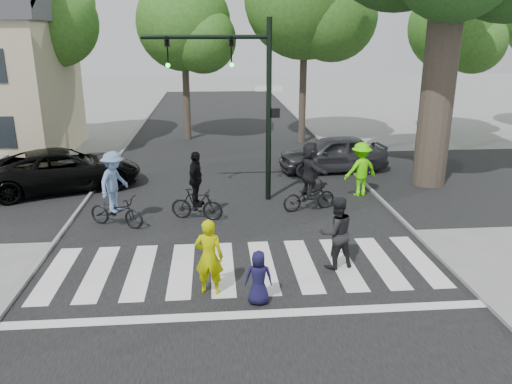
# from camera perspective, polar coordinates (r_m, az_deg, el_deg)

# --- Properties ---
(ground) EXTENTS (120.00, 120.00, 0.00)m
(ground) POSITION_cam_1_polar(r_m,az_deg,el_deg) (11.57, -1.20, -10.77)
(ground) COLOR gray
(ground) RESTS_ON ground
(road_stem) EXTENTS (10.00, 70.00, 0.01)m
(road_stem) POSITION_cam_1_polar(r_m,az_deg,el_deg) (16.13, -2.39, -2.28)
(road_stem) COLOR black
(road_stem) RESTS_ON ground
(road_cross) EXTENTS (70.00, 10.00, 0.01)m
(road_cross) POSITION_cam_1_polar(r_m,az_deg,el_deg) (18.98, -2.82, 0.82)
(road_cross) COLOR black
(road_cross) RESTS_ON ground
(curb_left) EXTENTS (0.10, 70.00, 0.10)m
(curb_left) POSITION_cam_1_polar(r_m,az_deg,el_deg) (16.69, -19.99, -2.51)
(curb_left) COLOR gray
(curb_left) RESTS_ON ground
(curb_right) EXTENTS (0.10, 70.00, 0.10)m
(curb_right) POSITION_cam_1_polar(r_m,az_deg,el_deg) (17.08, 14.79, -1.56)
(curb_right) COLOR gray
(curb_right) RESTS_ON ground
(crosswalk) EXTENTS (10.00, 3.85, 0.01)m
(crosswalk) POSITION_cam_1_polar(r_m,az_deg,el_deg) (12.15, -1.41, -9.25)
(crosswalk) COLOR silver
(crosswalk) RESTS_ON ground
(traffic_signal) EXTENTS (4.45, 0.29, 6.00)m
(traffic_signal) POSITION_cam_1_polar(r_m,az_deg,el_deg) (16.46, -1.51, 12.08)
(traffic_signal) COLOR black
(traffic_signal) RESTS_ON ground
(bg_tree_1) EXTENTS (6.09, 5.80, 9.80)m
(bg_tree_1) POSITION_cam_1_polar(r_m,az_deg,el_deg) (26.89, -23.75, 18.75)
(bg_tree_1) COLOR brown
(bg_tree_1) RESTS_ON ground
(bg_tree_2) EXTENTS (5.04, 4.80, 8.40)m
(bg_tree_2) POSITION_cam_1_polar(r_m,az_deg,el_deg) (26.79, -7.74, 18.13)
(bg_tree_2) COLOR brown
(bg_tree_2) RESTS_ON ground
(bg_tree_3) EXTENTS (6.30, 6.00, 10.20)m
(bg_tree_3) POSITION_cam_1_polar(r_m,az_deg,el_deg) (25.93, 6.46, 20.77)
(bg_tree_3) COLOR brown
(bg_tree_3) RESTS_ON ground
(bg_tree_4) EXTENTS (4.83, 4.60, 8.15)m
(bg_tree_4) POSITION_cam_1_polar(r_m,az_deg,el_deg) (29.26, 22.12, 16.72)
(bg_tree_4) COLOR brown
(bg_tree_4) RESTS_ON ground
(pedestrian_woman) EXTENTS (0.70, 0.53, 1.74)m
(pedestrian_woman) POSITION_cam_1_polar(r_m,az_deg,el_deg) (10.98, -5.39, -7.39)
(pedestrian_woman) COLOR #ADBB00
(pedestrian_woman) RESTS_ON ground
(pedestrian_child) EXTENTS (0.60, 0.40, 1.20)m
(pedestrian_child) POSITION_cam_1_polar(r_m,az_deg,el_deg) (10.64, 0.30, -9.79)
(pedestrian_child) COLOR #151236
(pedestrian_child) RESTS_ON ground
(pedestrian_adult) EXTENTS (1.02, 0.88, 1.82)m
(pedestrian_adult) POSITION_cam_1_polar(r_m,az_deg,el_deg) (12.25, 9.13, -4.60)
(pedestrian_adult) COLOR black
(pedestrian_adult) RESTS_ON ground
(cyclist_left) EXTENTS (1.90, 1.35, 2.29)m
(cyclist_left) POSITION_cam_1_polar(r_m,az_deg,el_deg) (15.20, -15.81, -0.29)
(cyclist_left) COLOR black
(cyclist_left) RESTS_ON ground
(cyclist_mid) EXTENTS (1.71, 1.07, 2.15)m
(cyclist_mid) POSITION_cam_1_polar(r_m,az_deg,el_deg) (15.32, -6.83, -0.02)
(cyclist_mid) COLOR black
(cyclist_mid) RESTS_ON ground
(cyclist_right) EXTENTS (1.88, 1.74, 2.27)m
(cyclist_right) POSITION_cam_1_polar(r_m,az_deg,el_deg) (16.08, 6.14, 1.34)
(cyclist_right) COLOR black
(cyclist_right) RESTS_ON ground
(car_suv) EXTENTS (5.96, 4.24, 1.51)m
(car_suv) POSITION_cam_1_polar(r_m,az_deg,el_deg) (19.59, -21.06, 2.44)
(car_suv) COLOR black
(car_suv) RESTS_ON ground
(car_grey) EXTENTS (4.56, 2.11, 1.51)m
(car_grey) POSITION_cam_1_polar(r_m,az_deg,el_deg) (20.94, 8.74, 4.37)
(car_grey) COLOR #2F2F34
(car_grey) RESTS_ON ground
(bystander_hivis) EXTENTS (1.39, 1.05, 1.92)m
(bystander_hivis) POSITION_cam_1_polar(r_m,az_deg,el_deg) (17.86, 11.87, 2.55)
(bystander_hivis) COLOR #58FF02
(bystander_hivis) RESTS_ON ground
(bystander_dark) EXTENTS (0.76, 0.70, 1.74)m
(bystander_dark) POSITION_cam_1_polar(r_m,az_deg,el_deg) (17.99, 6.23, 2.64)
(bystander_dark) COLOR black
(bystander_dark) RESTS_ON ground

